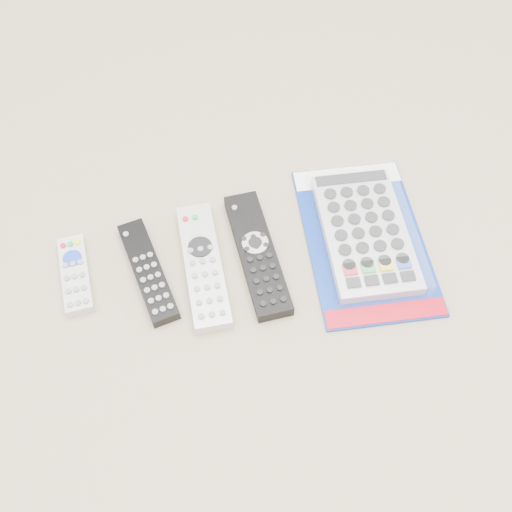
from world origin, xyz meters
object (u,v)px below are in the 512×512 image
object	(u,v)px
remote_small_grey	(76,275)
remote_large_black	(257,254)
remote_silver_dvd	(203,266)
remote_slim_black	(148,271)
jumbo_remote_packaged	(365,231)

from	to	relation	value
remote_small_grey	remote_large_black	bearing A→B (deg)	-8.15
remote_silver_dvd	remote_slim_black	bearing A→B (deg)	174.67
remote_slim_black	remote_large_black	xyz separation A→B (m)	(0.17, -0.02, 0.00)
remote_large_black	jumbo_remote_packaged	distance (m)	0.17
remote_small_grey	jumbo_remote_packaged	xyz separation A→B (m)	(0.45, -0.06, 0.01)
jumbo_remote_packaged	remote_silver_dvd	bearing A→B (deg)	-174.31
remote_slim_black	remote_large_black	world-z (taller)	remote_large_black
remote_small_grey	jumbo_remote_packaged	distance (m)	0.45
remote_large_black	jumbo_remote_packaged	bearing A→B (deg)	-1.93
remote_silver_dvd	jumbo_remote_packaged	size ratio (longest dim) A/B	0.68
remote_slim_black	jumbo_remote_packaged	xyz separation A→B (m)	(0.34, -0.03, 0.01)
remote_small_grey	remote_large_black	distance (m)	0.28
jumbo_remote_packaged	remote_small_grey	bearing A→B (deg)	-178.18
remote_silver_dvd	remote_large_black	distance (m)	0.09
remote_small_grey	remote_silver_dvd	distance (m)	0.19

